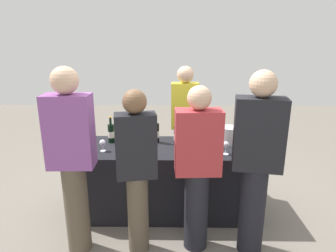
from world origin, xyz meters
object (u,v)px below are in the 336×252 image
object	(u,v)px
wine_bottle_1	(120,135)
wine_bottle_2	(140,133)
wine_bottle_6	(214,134)
wine_bottle_0	(111,133)
wine_bottle_4	(177,135)
wine_glass_1	(137,145)
guest_0	(72,157)
server_pouring	(185,121)
guest_1	(137,168)
guest_3	(257,160)
wine_glass_0	(103,143)
wine_bottle_3	(156,133)
wine_glass_3	(226,145)
ice_bucket	(229,135)
wine_glass_2	(206,143)
wine_bottle_5	(184,134)
guest_2	(197,166)

from	to	relation	value
wine_bottle_1	wine_bottle_2	xyz separation A→B (m)	(0.23, 0.07, 0.01)
wine_bottle_1	wine_bottle_6	world-z (taller)	wine_bottle_6
wine_bottle_0	wine_bottle_4	size ratio (longest dim) A/B	0.98
wine_glass_1	guest_0	world-z (taller)	guest_0
wine_bottle_4	wine_bottle_6	world-z (taller)	wine_bottle_4
server_pouring	guest_0	size ratio (longest dim) A/B	0.94
wine_bottle_4	guest_0	xyz separation A→B (m)	(-0.95, -0.81, 0.06)
wine_bottle_2	wine_bottle_4	distance (m)	0.44
guest_1	guest_3	distance (m)	1.08
wine_glass_0	guest_0	world-z (taller)	guest_0
wine_bottle_3	wine_glass_1	world-z (taller)	wine_bottle_3
guest_0	wine_bottle_3	bearing A→B (deg)	50.15
wine_glass_0	wine_bottle_3	bearing A→B (deg)	27.74
wine_bottle_4	server_pouring	size ratio (longest dim) A/B	0.20
wine_bottle_4	wine_glass_3	xyz separation A→B (m)	(0.52, -0.29, -0.01)
wine_bottle_0	guest_0	bearing A→B (deg)	-100.71
wine_bottle_1	wine_bottle_6	xyz separation A→B (m)	(1.10, 0.05, 0.01)
wine_bottle_4	wine_glass_3	bearing A→B (deg)	-29.23
wine_bottle_6	ice_bucket	xyz separation A→B (m)	(0.18, 0.01, -0.02)
wine_bottle_6	guest_3	size ratio (longest dim) A/B	0.18
wine_glass_2	guest_0	size ratio (longest dim) A/B	0.08
wine_glass_1	wine_glass_3	distance (m)	0.95
wine_bottle_1	guest_0	bearing A→B (deg)	-109.38
wine_bottle_1	ice_bucket	distance (m)	1.29
ice_bucket	guest_3	size ratio (longest dim) A/B	0.13
wine_bottle_1	wine_glass_0	distance (m)	0.27
wine_bottle_6	guest_3	xyz separation A→B (m)	(0.26, -0.85, 0.03)
wine_bottle_4	wine_glass_1	bearing A→B (deg)	-147.18
wine_glass_1	wine_glass_3	bearing A→B (deg)	-0.76
wine_bottle_5	wine_glass_0	xyz separation A→B (m)	(-0.91, -0.28, -0.01)
wine_glass_1	wine_glass_2	distance (m)	0.75
wine_bottle_5	guest_2	world-z (taller)	guest_2
wine_bottle_1	wine_bottle_5	distance (m)	0.76
guest_2	wine_bottle_4	bearing A→B (deg)	100.43
wine_glass_0	guest_1	xyz separation A→B (m)	(0.44, -0.59, -0.02)
wine_bottle_2	wine_glass_1	world-z (taller)	wine_bottle_2
guest_3	ice_bucket	bearing A→B (deg)	104.84
wine_glass_1	server_pouring	bearing A→B (deg)	58.98
wine_bottle_4	ice_bucket	world-z (taller)	wine_bottle_4
wine_glass_3	guest_0	world-z (taller)	guest_0
wine_bottle_6	wine_glass_1	world-z (taller)	wine_bottle_6
wine_bottle_0	wine_bottle_2	world-z (taller)	wine_bottle_2
wine_bottle_2	wine_glass_3	world-z (taller)	wine_bottle_2
guest_0	guest_3	xyz separation A→B (m)	(1.65, 0.02, -0.03)
wine_bottle_3	guest_0	distance (m)	1.14
guest_0	ice_bucket	bearing A→B (deg)	27.46
wine_bottle_2	guest_0	size ratio (longest dim) A/B	0.18
wine_bottle_0	wine_bottle_5	size ratio (longest dim) A/B	1.06
guest_3	guest_1	bearing A→B (deg)	-169.77
wine_glass_0	guest_1	distance (m)	0.74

